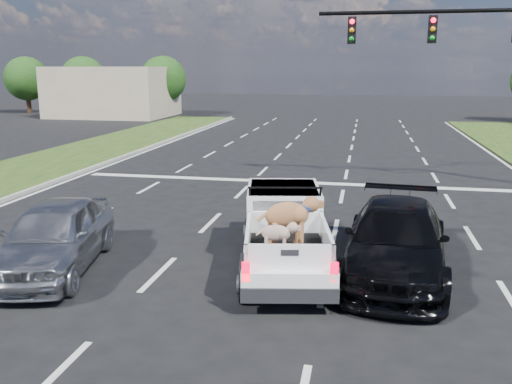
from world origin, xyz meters
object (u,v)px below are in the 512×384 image
at_px(pickup_truck, 284,230).
at_px(black_coupe, 396,240).
at_px(silver_sedan, 54,236).
at_px(traffic_signal, 509,55).

distance_m(pickup_truck, black_coupe, 2.36).
distance_m(silver_sedan, black_coupe, 7.28).
bearing_deg(silver_sedan, pickup_truck, 0.96).
distance_m(traffic_signal, silver_sedan, 15.97).
height_order(pickup_truck, black_coupe, pickup_truck).
xyz_separation_m(pickup_truck, silver_sedan, (-4.83, -1.12, -0.09)).
xyz_separation_m(silver_sedan, black_coupe, (7.19, 1.19, -0.02)).
relative_size(pickup_truck, silver_sedan, 1.13).
bearing_deg(black_coupe, traffic_signal, 71.69).
bearing_deg(traffic_signal, silver_sedan, -136.53).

